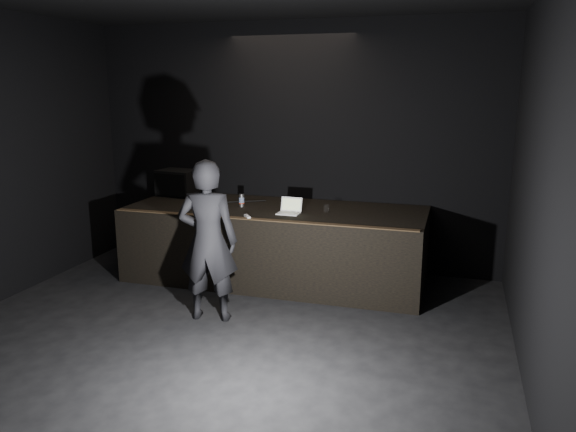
# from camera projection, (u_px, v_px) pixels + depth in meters

# --- Properties ---
(ground) EXTENTS (7.00, 7.00, 0.00)m
(ground) POSITION_uv_depth(u_px,v_px,m) (184.00, 371.00, 5.24)
(ground) COLOR black
(ground) RESTS_ON ground
(room_walls) EXTENTS (6.10, 7.10, 3.52)m
(room_walls) POSITION_uv_depth(u_px,v_px,m) (175.00, 156.00, 4.78)
(room_walls) COLOR black
(room_walls) RESTS_ON ground
(stage_riser) EXTENTS (4.00, 1.50, 1.00)m
(stage_riser) POSITION_uv_depth(u_px,v_px,m) (275.00, 244.00, 7.67)
(stage_riser) COLOR black
(stage_riser) RESTS_ON ground
(riser_lip) EXTENTS (3.92, 0.10, 0.01)m
(riser_lip) POSITION_uv_depth(u_px,v_px,m) (257.00, 219.00, 6.89)
(riser_lip) COLOR brown
(riser_lip) RESTS_ON stage_riser
(stage_monitor) EXTENTS (0.63, 0.50, 0.39)m
(stage_monitor) POSITION_uv_depth(u_px,v_px,m) (178.00, 183.00, 8.38)
(stage_monitor) COLOR black
(stage_monitor) RESTS_ON stage_riser
(cable) EXTENTS (0.78, 0.45, 0.02)m
(cable) POSITION_uv_depth(u_px,v_px,m) (235.00, 202.00, 7.91)
(cable) COLOR black
(cable) RESTS_ON stage_riser
(laptop) EXTENTS (0.29, 0.26, 0.20)m
(laptop) POSITION_uv_depth(u_px,v_px,m) (290.00, 209.00, 7.24)
(laptop) COLOR white
(laptop) RESTS_ON stage_riser
(beer_can) EXTENTS (0.07, 0.07, 0.17)m
(beer_can) POSITION_uv_depth(u_px,v_px,m) (242.00, 200.00, 7.62)
(beer_can) COLOR silver
(beer_can) RESTS_ON stage_riser
(plastic_cup) EXTENTS (0.08, 0.08, 0.10)m
(plastic_cup) POSITION_uv_depth(u_px,v_px,m) (326.00, 208.00, 7.31)
(plastic_cup) COLOR white
(plastic_cup) RESTS_ON stage_riser
(wii_remote) EXTENTS (0.13, 0.16, 0.03)m
(wii_remote) POSITION_uv_depth(u_px,v_px,m) (247.00, 217.00, 6.99)
(wii_remote) COLOR white
(wii_remote) RESTS_ON stage_riser
(person) EXTENTS (0.74, 0.55, 1.83)m
(person) POSITION_uv_depth(u_px,v_px,m) (208.00, 241.00, 6.25)
(person) COLOR black
(person) RESTS_ON ground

